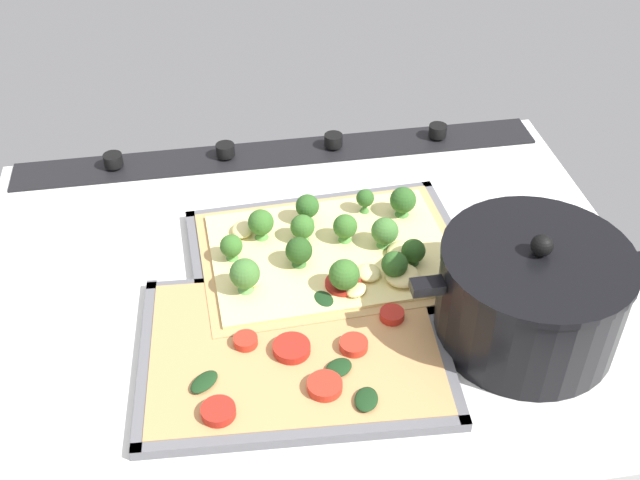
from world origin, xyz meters
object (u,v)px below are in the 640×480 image
Objects in this scene: baking_tray_front at (331,260)px; veggie_pizza_back at (297,347)px; cooking_pot at (530,295)px; broccoli_pizza at (331,251)px; baking_tray_back at (294,351)px.

veggie_pizza_back reaches higher than baking_tray_front.
baking_tray_front is at bearing -38.86° from cooking_pot.
broccoli_pizza is 1.20× the size of cooking_pot.
broccoli_pizza is 15.89cm from veggie_pizza_back.
veggie_pizza_back is at bearing -2.19° from cooking_pot.
cooking_pot is (-26.28, 1.14, 5.60)cm from baking_tray_back.
broccoli_pizza is at bearing -114.26° from veggie_pizza_back.
cooking_pot is at bearing 141.63° from broccoli_pizza.
veggie_pizza_back is (6.51, 14.73, 0.71)cm from baking_tray_front.
baking_tray_back is 26.90cm from cooking_pot.
baking_tray_back is 0.77cm from veggie_pizza_back.
veggie_pizza_back is 1.19× the size of cooking_pot.
baking_tray_front is at bearing -114.87° from baking_tray_back.
cooking_pot reaches higher than broccoli_pizza.
cooking_pot is at bearing 177.81° from veggie_pizza_back.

